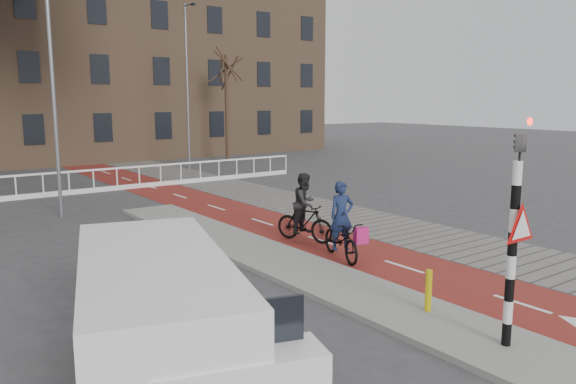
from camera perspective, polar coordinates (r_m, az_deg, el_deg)
ground at (r=11.24m, az=14.14°, el=-11.16°), size 120.00×120.00×0.00m
bike_lane at (r=19.63m, az=-5.89°, el=-2.03°), size 2.50×60.00×0.01m
sidewalk at (r=21.16m, az=0.66°, el=-1.15°), size 3.00×60.00×0.01m
curb_island at (r=13.56m, az=-1.01°, el=-7.01°), size 1.80×16.00×0.12m
traffic_signal at (r=9.09m, az=22.06°, el=-3.41°), size 0.80×0.80×3.68m
bollard at (r=10.53m, az=14.08°, el=-9.68°), size 0.12×0.12×0.76m
cyclist_near at (r=13.81m, az=5.47°, el=-4.20°), size 1.15×1.94×1.92m
cyclist_far at (r=15.40m, az=1.72°, el=-2.18°), size 1.10×1.82×1.90m
van at (r=7.65m, az=-13.28°, el=-12.99°), size 3.02×4.81×1.93m
tree_right at (r=35.18m, az=-6.23°, el=8.38°), size 0.23×0.23×6.53m
streetlight_near at (r=19.82m, az=-22.78°, el=9.88°), size 0.12×0.12×8.59m
streetlight_right at (r=31.60m, az=-10.20°, el=10.31°), size 0.12×0.12×8.89m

